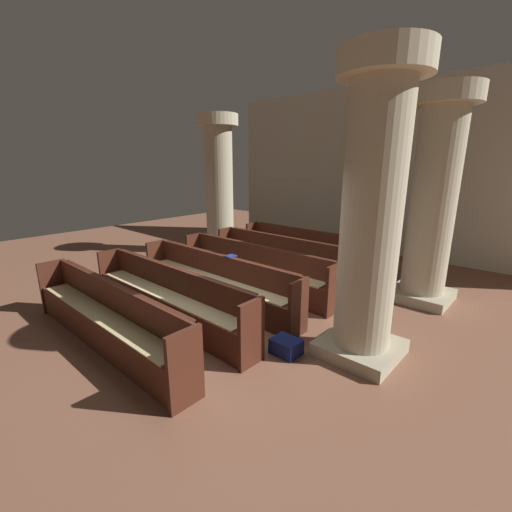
{
  "coord_description": "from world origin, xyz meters",
  "views": [
    {
      "loc": [
        3.81,
        -3.44,
        2.51
      ],
      "look_at": [
        -0.45,
        1.32,
        0.75
      ],
      "focal_mm": 24.11,
      "sensor_mm": 36.0,
      "label": 1
    }
  ],
  "objects": [
    {
      "name": "ground_plane",
      "position": [
        0.0,
        0.0,
        0.0
      ],
      "size": [
        19.2,
        19.2,
        0.0
      ],
      "primitive_type": "plane",
      "color": "brown"
    },
    {
      "name": "back_wall",
      "position": [
        0.0,
        6.08,
        2.25
      ],
      "size": [
        10.0,
        0.16,
        4.5
      ],
      "primitive_type": "cube",
      "color": "beige",
      "rests_on": "ground"
    },
    {
      "name": "pew_row_0",
      "position": [
        -0.65,
        3.45,
        0.48
      ],
      "size": [
        3.74,
        0.46,
        0.88
      ],
      "color": "#4C2316",
      "rests_on": "ground"
    },
    {
      "name": "pew_row_1",
      "position": [
        -0.65,
        2.44,
        0.48
      ],
      "size": [
        3.74,
        0.46,
        0.88
      ],
      "color": "#4C2316",
      "rests_on": "ground"
    },
    {
      "name": "pew_row_2",
      "position": [
        -0.65,
        1.43,
        0.48
      ],
      "size": [
        3.74,
        0.47,
        0.88
      ],
      "color": "#4C2316",
      "rests_on": "ground"
    },
    {
      "name": "pew_row_3",
      "position": [
        -0.65,
        0.42,
        0.48
      ],
      "size": [
        3.74,
        0.46,
        0.88
      ],
      "color": "#4C2316",
      "rests_on": "ground"
    },
    {
      "name": "pew_row_4",
      "position": [
        -0.65,
        -0.59,
        0.48
      ],
      "size": [
        3.74,
        0.46,
        0.88
      ],
      "color": "#4C2316",
      "rests_on": "ground"
    },
    {
      "name": "pew_row_5",
      "position": [
        -0.65,
        -1.6,
        0.48
      ],
      "size": [
        3.74,
        0.47,
        0.88
      ],
      "color": "#4C2316",
      "rests_on": "ground"
    },
    {
      "name": "pillar_aisle_side",
      "position": [
        2.09,
        3.13,
        1.92
      ],
      "size": [
        1.09,
        1.09,
        3.7
      ],
      "color": "tan",
      "rests_on": "ground"
    },
    {
      "name": "pillar_far_side",
      "position": [
        -3.33,
        3.03,
        1.92
      ],
      "size": [
        1.09,
        1.09,
        3.7
      ],
      "color": "tan",
      "rests_on": "ground"
    },
    {
      "name": "pillar_aisle_rear",
      "position": [
        2.09,
        0.58,
        1.92
      ],
      "size": [
        1.05,
        1.05,
        3.7
      ],
      "color": "tan",
      "rests_on": "ground"
    },
    {
      "name": "lectern",
      "position": [
        0.33,
        4.53,
        0.45
      ],
      "size": [
        0.48,
        0.45,
        1.08
      ],
      "color": "#562B1A",
      "rests_on": "ground"
    },
    {
      "name": "hymn_book",
      "position": [
        -0.43,
        0.62,
        0.89
      ],
      "size": [
        0.15,
        0.19,
        0.03
      ],
      "primitive_type": "cube",
      "color": "navy",
      "rests_on": "pew_row_3"
    },
    {
      "name": "kneeler_box_navy",
      "position": [
        1.36,
        -0.09,
        0.11
      ],
      "size": [
        0.38,
        0.31,
        0.21
      ],
      "primitive_type": "cube",
      "color": "navy",
      "rests_on": "ground"
    }
  ]
}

